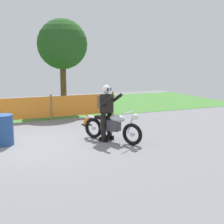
% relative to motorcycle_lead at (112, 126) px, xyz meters
% --- Properties ---
extents(ground, '(24.00, 24.00, 0.02)m').
position_rel_motorcycle_lead_xyz_m(ground, '(-2.33, 0.60, -0.48)').
color(ground, slate).
extents(grass_verge, '(24.00, 7.22, 0.01)m').
position_rel_motorcycle_lead_xyz_m(grass_verge, '(-2.33, 7.63, -0.47)').
color(grass_verge, '#427A33').
rests_on(grass_verge, ground).
extents(barrier_fence, '(8.29, 0.08, 1.05)m').
position_rel_motorcycle_lead_xyz_m(barrier_fence, '(-2.33, 4.02, 0.07)').
color(barrier_fence, olive).
rests_on(barrier_fence, ground).
extents(tree_near_left, '(2.33, 2.33, 4.31)m').
position_rel_motorcycle_lead_xyz_m(tree_near_left, '(0.07, 6.01, 2.65)').
color(tree_near_left, brown).
rests_on(tree_near_left, ground).
extents(motorcycle_lead, '(1.18, 1.79, 0.97)m').
position_rel_motorcycle_lead_xyz_m(motorcycle_lead, '(0.00, 0.00, 0.00)').
color(motorcycle_lead, black).
rests_on(motorcycle_lead, ground).
extents(rider_lead, '(0.71, 0.79, 1.69)m').
position_rel_motorcycle_lead_xyz_m(rider_lead, '(-0.12, 0.19, 0.48)').
color(rider_lead, black).
rests_on(rider_lead, ground).
extents(traffic_cone, '(0.32, 0.32, 0.53)m').
position_rel_motorcycle_lead_xyz_m(traffic_cone, '(0.04, 2.52, -0.21)').
color(traffic_cone, black).
rests_on(traffic_cone, ground).
extents(spare_drum, '(0.58, 0.58, 0.88)m').
position_rel_motorcycle_lead_xyz_m(spare_drum, '(-3.03, 0.92, -0.03)').
color(spare_drum, navy).
rests_on(spare_drum, ground).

